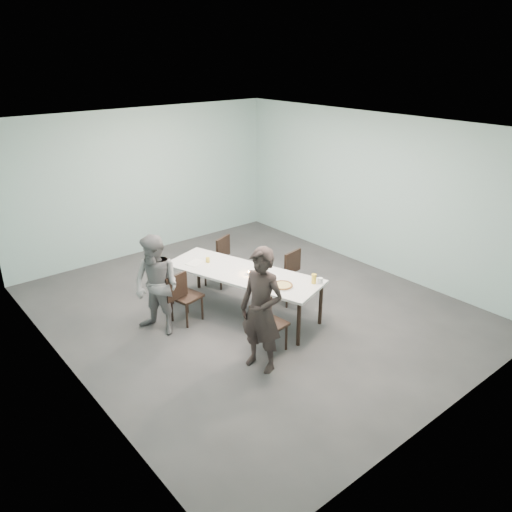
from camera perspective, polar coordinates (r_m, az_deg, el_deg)
ground at (r=8.48m, az=-0.53°, el=-6.00°), size 7.00×7.00×0.00m
room_shell at (r=7.71m, az=-0.58°, el=7.32°), size 6.02×7.02×3.01m
table at (r=8.02m, az=-1.52°, el=-2.20°), size 1.67×2.75×0.75m
chair_near_left at (r=7.09m, az=1.15°, el=-7.51°), size 0.63×0.46×0.87m
chair_far_left at (r=7.93m, az=-8.41°, el=-4.32°), size 0.64×0.50×0.87m
chair_near_right at (r=8.57m, az=3.73°, el=-1.97°), size 0.64×0.48×0.87m
chair_far_right at (r=9.20m, az=-4.12°, el=-0.19°), size 0.65×0.54×0.87m
diner_near at (r=6.60m, az=0.64°, el=-6.25°), size 0.58×0.73×1.75m
diner_far at (r=7.61m, az=-11.29°, el=-3.36°), size 0.83×0.93×1.57m
pizza at (r=7.52m, az=3.03°, el=-3.38°), size 0.34×0.34×0.04m
side_plate at (r=7.83m, az=2.01°, el=-2.36°), size 0.18×0.18×0.01m
beer_glass at (r=7.64m, az=6.63°, el=-2.61°), size 0.08×0.08×0.15m
water_tumbler at (r=7.66m, az=7.34°, el=-2.82°), size 0.08×0.08×0.09m
tealight at (r=7.91m, az=-0.83°, el=-1.97°), size 0.06×0.06×0.05m
amber_tumbler at (r=8.39m, az=-5.54°, el=-0.44°), size 0.07×0.07×0.08m
menu at (r=8.39m, az=-6.93°, el=-0.77°), size 0.35×0.30×0.01m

